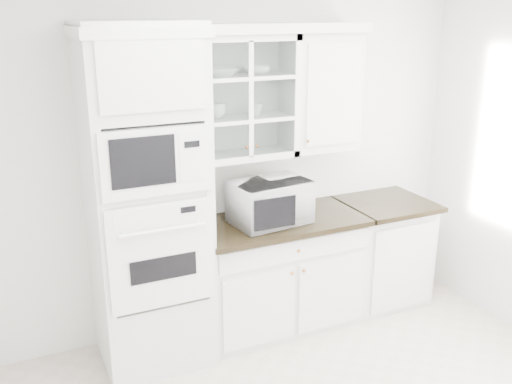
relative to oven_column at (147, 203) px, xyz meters
name	(u,v)px	position (x,y,z in m)	size (l,w,h in m)	color
room_shell	(319,139)	(0.75, -0.99, 0.58)	(4.00, 3.50, 2.70)	white
oven_column	(147,203)	(0.00, 0.00, 0.00)	(0.76, 0.68, 2.40)	silver
base_cabinet_run	(278,271)	(1.03, 0.03, -0.74)	(1.32, 0.67, 0.92)	silver
extra_base_cabinet	(381,250)	(2.03, 0.03, -0.74)	(0.72, 0.67, 0.92)	silver
upper_cabinet_glass	(242,97)	(0.78, 0.17, 0.65)	(0.80, 0.33, 0.90)	silver
upper_cabinet_solid	(321,92)	(1.46, 0.17, 0.65)	(0.55, 0.33, 0.90)	silver
crown_molding	(228,29)	(0.68, 0.14, 1.14)	(2.14, 0.38, 0.07)	white
countertop_microwave	(269,201)	(0.92, 0.00, -0.12)	(0.56, 0.47, 0.33)	white
bowl_a	(222,72)	(0.63, 0.16, 0.84)	(0.24, 0.24, 0.06)	white
bowl_b	(257,70)	(0.90, 0.16, 0.84)	(0.19, 0.19, 0.06)	white
cup_a	(216,111)	(0.59, 0.19, 0.56)	(0.14, 0.14, 0.11)	white
cup_b	(256,109)	(0.90, 0.17, 0.55)	(0.09, 0.09, 0.09)	white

